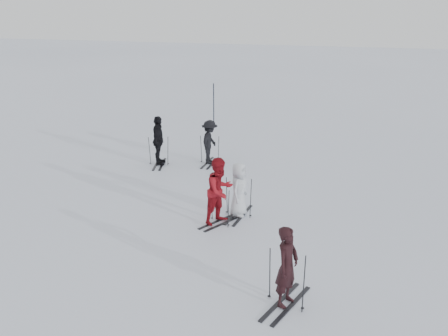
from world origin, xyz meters
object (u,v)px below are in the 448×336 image
at_px(skier_grey, 239,190).
at_px(skier_uphill_left, 158,141).
at_px(skier_near_dark, 287,267).
at_px(skier_uphill_far, 210,143).
at_px(piste_marker, 214,105).
at_px(skier_red, 220,192).

bearing_deg(skier_grey, skier_uphill_left, 52.76).
relative_size(skier_near_dark, skier_uphill_far, 1.03).
xyz_separation_m(skier_uphill_far, piste_marker, (-1.72, 5.91, 0.25)).
relative_size(skier_red, skier_grey, 1.20).
bearing_deg(piste_marker, skier_near_dark, -66.77).
bearing_deg(skier_uphill_left, skier_grey, -146.60).
bearing_deg(piste_marker, skier_uphill_far, -73.73).
height_order(skier_near_dark, skier_red, skier_red).
distance_m(skier_red, skier_uphill_far, 5.66).
xyz_separation_m(skier_red, skier_grey, (0.38, 0.69, -0.16)).
xyz_separation_m(skier_near_dark, skier_uphill_left, (-6.49, 8.11, 0.07)).
height_order(skier_near_dark, skier_grey, skier_near_dark).
relative_size(skier_near_dark, skier_red, 0.91).
bearing_deg(skier_near_dark, skier_uphill_far, 44.72).
bearing_deg(skier_grey, skier_uphill_far, 32.49).
height_order(skier_grey, skier_uphill_left, skier_uphill_left).
relative_size(skier_near_dark, skier_uphill_left, 0.93).
distance_m(skier_near_dark, skier_red, 4.38).
distance_m(skier_red, piste_marker, 11.80).
bearing_deg(skier_uphill_left, skier_uphill_far, -83.75).
height_order(skier_uphill_left, piste_marker, piste_marker).
relative_size(skier_uphill_left, skier_uphill_far, 1.11).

